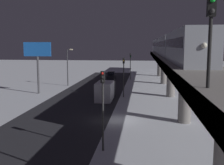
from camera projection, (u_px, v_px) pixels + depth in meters
ground_plane at (118, 120)px, 30.76m from camera, size 240.00×240.00×0.00m
avenue_asphalt at (62, 118)px, 31.49m from camera, size 11.00×106.50×0.01m
elevated_railway at (185, 71)px, 29.19m from camera, size 5.00×106.50×6.51m
subway_train at (165, 46)px, 56.95m from camera, size 2.94×74.07×3.40m
rail_signal at (211, 26)px, 11.77m from camera, size 0.36×0.41×4.00m
sedan_black at (111, 76)px, 67.22m from camera, size 1.80×4.16×1.97m
box_truck at (106, 90)px, 42.78m from camera, size 2.40×7.40×2.80m
traffic_light_near at (103, 99)px, 21.36m from camera, size 0.32×0.44×6.40m
traffic_light_mid at (124, 71)px, 43.88m from camera, size 0.32×0.44×6.40m
traffic_light_far at (130, 63)px, 66.40m from camera, size 0.32×0.44×6.40m
commercial_billboard at (37, 54)px, 46.94m from camera, size 4.80×0.36×8.90m
street_lamp_far at (69, 63)px, 56.12m from camera, size 1.35×0.44×7.65m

